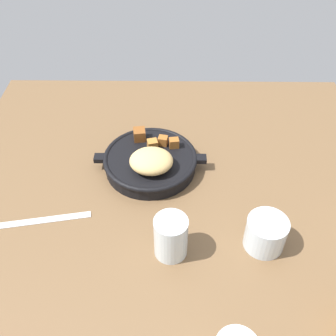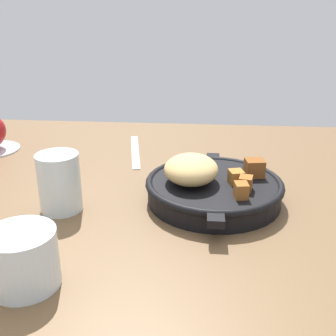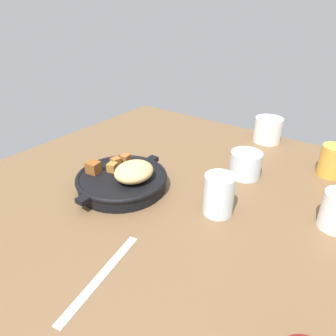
{
  "view_description": "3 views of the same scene",
  "coord_description": "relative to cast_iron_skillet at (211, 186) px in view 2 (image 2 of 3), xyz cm",
  "views": [
    {
      "loc": [
        0.37,
        58.85,
        65.83
      ],
      "look_at": [
        1.09,
        -2.24,
        7.46
      ],
      "focal_mm": 42.01,
      "sensor_mm": 36.0,
      "label": 1
    },
    {
      "loc": [
        -56.35,
        -7.88,
        30.4
      ],
      "look_at": [
        4.58,
        -2.64,
        5.76
      ],
      "focal_mm": 43.94,
      "sensor_mm": 36.0,
      "label": 2
    },
    {
      "loc": [
        51.09,
        37.75,
        41.36
      ],
      "look_at": [
        -0.26,
        0.1,
        6.62
      ],
      "focal_mm": 33.02,
      "sensor_mm": 36.0,
      "label": 3
    }
  ],
  "objects": [
    {
      "name": "cast_iron_skillet",
      "position": [
        0.0,
        0.0,
        0.0
      ],
      "size": [
        26.71,
        22.42,
        7.88
      ],
      "color": "black",
      "rests_on": "ground_plane"
    },
    {
      "name": "butter_knife",
      "position": [
        22.81,
        16.31,
        -2.52
      ],
      "size": [
        21.17,
        5.4,
        0.36
      ],
      "primitive_type": "cube",
      "rotation": [
        0.0,
        0.0,
        0.18
      ],
      "color": "silver",
      "rests_on": "ground_plane"
    },
    {
      "name": "water_glass_tall",
      "position": [
        -5.18,
        23.53,
        1.92
      ],
      "size": [
        6.55,
        6.55,
        9.25
      ],
      "primitive_type": "cylinder",
      "color": "silver",
      "rests_on": "ground_plane"
    },
    {
      "name": "ground_plane",
      "position": [
        -4.97,
        9.72,
        -3.9
      ],
      "size": [
        102.35,
        99.69,
        2.4
      ],
      "primitive_type": "cube",
      "color": "brown"
    },
    {
      "name": "water_glass_short",
      "position": [
        -23.55,
        21.62,
        0.74
      ],
      "size": [
        8.1,
        8.1,
        6.89
      ],
      "primitive_type": "cylinder",
      "color": "silver",
      "rests_on": "ground_plane"
    }
  ]
}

